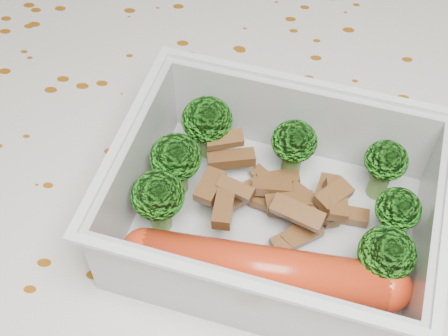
# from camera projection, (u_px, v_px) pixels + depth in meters

# --- Properties ---
(dining_table) EXTENTS (1.40, 0.90, 0.75)m
(dining_table) POSITION_uv_depth(u_px,v_px,m) (227.00, 244.00, 0.50)
(dining_table) COLOR brown
(dining_table) RESTS_ON ground
(tablecloth) EXTENTS (1.46, 0.96, 0.19)m
(tablecloth) POSITION_uv_depth(u_px,v_px,m) (228.00, 210.00, 0.46)
(tablecloth) COLOR silver
(tablecloth) RESTS_ON dining_table
(lunch_container) EXTENTS (0.22, 0.18, 0.07)m
(lunch_container) POSITION_uv_depth(u_px,v_px,m) (273.00, 212.00, 0.38)
(lunch_container) COLOR silver
(lunch_container) RESTS_ON tablecloth
(broccoli_florets) EXTENTS (0.17, 0.12, 0.05)m
(broccoli_florets) POSITION_uv_depth(u_px,v_px,m) (271.00, 177.00, 0.38)
(broccoli_florets) COLOR #608C3F
(broccoli_florets) RESTS_ON lunch_container
(meat_pile) EXTENTS (0.11, 0.08, 0.03)m
(meat_pile) POSITION_uv_depth(u_px,v_px,m) (281.00, 198.00, 0.39)
(meat_pile) COLOR brown
(meat_pile) RESTS_ON lunch_container
(sausage) EXTENTS (0.17, 0.03, 0.03)m
(sausage) POSITION_uv_depth(u_px,v_px,m) (264.00, 269.00, 0.36)
(sausage) COLOR #B72F12
(sausage) RESTS_ON lunch_container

